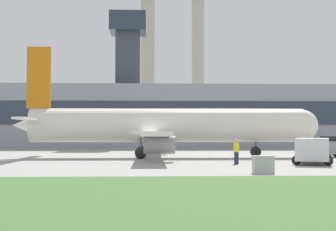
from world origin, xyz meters
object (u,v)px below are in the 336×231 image
object	(u,v)px
pushback_tug	(329,148)
ground_crew_person	(236,151)
airplane	(163,126)
fuel_truck	(312,151)

from	to	relation	value
pushback_tug	ground_crew_person	distance (m)	14.43
airplane	fuel_truck	bearing A→B (deg)	-40.62
airplane	fuel_truck	xyz separation A→B (m)	(10.97, -9.41, -2.00)
pushback_tug	fuel_truck	size ratio (longest dim) A/B	0.56
pushback_tug	ground_crew_person	bearing A→B (deg)	-138.66
ground_crew_person	fuel_truck	bearing A→B (deg)	-1.16
pushback_tug	fuel_truck	xyz separation A→B (m)	(-5.07, -9.65, 0.08)
airplane	ground_crew_person	bearing A→B (deg)	-60.78
airplane	fuel_truck	distance (m)	14.59
fuel_truck	airplane	bearing A→B (deg)	139.38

